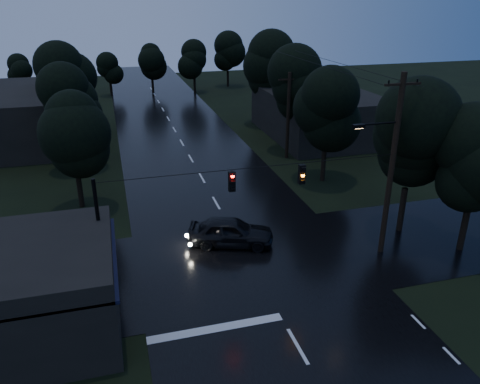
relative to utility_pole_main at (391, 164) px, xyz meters
name	(u,v)px	position (x,y,z in m)	size (l,w,h in m)	color
main_road	(191,159)	(-7.41, 19.00, -5.26)	(12.00, 120.00, 0.02)	black
cross_street	(249,261)	(-7.41, 1.00, -5.26)	(60.00, 9.00, 0.02)	black
building_far_right	(318,114)	(6.59, 23.00, -3.06)	(10.00, 14.00, 4.40)	black
building_far_left	(31,115)	(-21.41, 29.00, -2.76)	(10.00, 16.00, 5.00)	black
utility_pole_main	(391,164)	(0.00, 0.00, 0.00)	(3.50, 0.30, 10.00)	black
utility_pole_far	(288,115)	(0.89, 17.00, -1.38)	(2.00, 0.30, 7.50)	black
anchor_pole_left	(101,239)	(-14.91, 0.00, -2.26)	(0.18, 0.18, 6.00)	black
span_signals	(267,177)	(-6.85, -0.01, -0.01)	(15.00, 0.37, 1.12)	black
tree_corner_near	(413,136)	(2.59, 2.00, 0.74)	(4.48, 4.48, 9.44)	black
tree_corner_far	(477,163)	(4.59, -1.00, -0.02)	(3.92, 3.92, 8.26)	black
tree_left_a	(72,132)	(-16.41, 11.00, -0.02)	(3.92, 3.92, 8.26)	black
tree_left_b	(68,102)	(-17.01, 19.00, 0.36)	(4.20, 4.20, 8.85)	black
tree_left_c	(67,78)	(-17.61, 29.00, 0.74)	(4.48, 4.48, 9.44)	black
tree_right_a	(327,110)	(1.59, 11.00, 0.36)	(4.20, 4.20, 8.85)	black
tree_right_b	(295,85)	(2.19, 19.00, 0.74)	(4.48, 4.48, 9.44)	black
tree_right_c	(265,66)	(2.79, 29.00, 1.11)	(4.76, 4.76, 10.03)	black
car	(231,232)	(-7.89, 3.07, -4.43)	(1.96, 4.88, 1.66)	black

